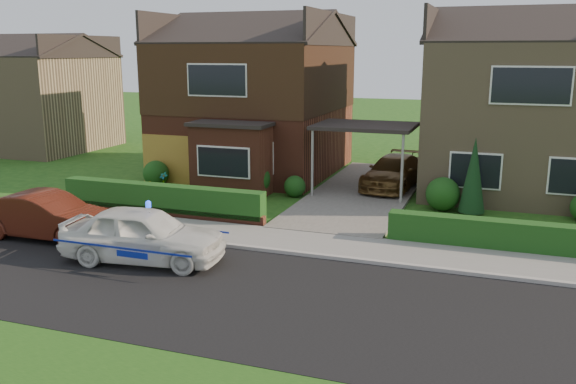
% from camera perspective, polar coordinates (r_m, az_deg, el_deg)
% --- Properties ---
extents(ground, '(120.00, 120.00, 0.00)m').
position_cam_1_polar(ground, '(14.28, -2.78, -9.77)').
color(ground, '#1A4713').
rests_on(ground, ground).
extents(road, '(60.00, 6.00, 0.02)m').
position_cam_1_polar(road, '(14.28, -2.78, -9.77)').
color(road, black).
rests_on(road, ground).
extents(kerb, '(60.00, 0.16, 0.12)m').
position_cam_1_polar(kerb, '(16.93, 1.14, -5.80)').
color(kerb, '#9E9993').
rests_on(kerb, ground).
extents(sidewalk, '(60.00, 2.00, 0.10)m').
position_cam_1_polar(sidewalk, '(17.88, 2.21, -4.80)').
color(sidewalk, slate).
rests_on(sidewalk, ground).
extents(driveway, '(3.80, 12.00, 0.12)m').
position_cam_1_polar(driveway, '(24.32, 7.07, -0.03)').
color(driveway, '#666059').
rests_on(driveway, ground).
extents(house_left, '(7.50, 9.53, 7.25)m').
position_cam_1_polar(house_left, '(28.27, -3.06, 9.57)').
color(house_left, brown).
rests_on(house_left, ground).
extents(house_right, '(7.50, 8.06, 7.25)m').
position_cam_1_polar(house_right, '(26.23, 21.37, 8.10)').
color(house_right, '#927A59').
rests_on(house_right, ground).
extents(carport_link, '(3.80, 3.00, 2.77)m').
position_cam_1_polar(carport_link, '(23.83, 7.22, 6.04)').
color(carport_link, black).
rests_on(carport_link, ground).
extents(garage_door, '(2.20, 0.10, 2.10)m').
position_cam_1_polar(garage_door, '(26.18, -11.31, 2.96)').
color(garage_door, brown).
rests_on(garage_door, ground).
extents(dwarf_wall, '(7.70, 0.25, 0.36)m').
position_cam_1_polar(dwarf_wall, '(21.23, -11.91, -1.82)').
color(dwarf_wall, brown).
rests_on(dwarf_wall, ground).
extents(hedge_left, '(7.50, 0.55, 0.90)m').
position_cam_1_polar(hedge_left, '(21.40, -11.68, -2.19)').
color(hedge_left, '#153410').
rests_on(hedge_left, ground).
extents(hedge_right, '(7.50, 0.55, 0.80)m').
position_cam_1_polar(hedge_right, '(18.38, 21.05, -5.36)').
color(hedge_right, '#153410').
rests_on(hedge_right, ground).
extents(shrub_left_far, '(1.08, 1.08, 1.08)m').
position_cam_1_polar(shrub_left_far, '(26.02, -12.25, 1.71)').
color(shrub_left_far, '#153410').
rests_on(shrub_left_far, ground).
extents(shrub_left_mid, '(1.32, 1.32, 1.32)m').
position_cam_1_polar(shrub_left_mid, '(23.79, -3.24, 1.23)').
color(shrub_left_mid, '#153410').
rests_on(shrub_left_mid, ground).
extents(shrub_left_near, '(0.84, 0.84, 0.84)m').
position_cam_1_polar(shrub_left_near, '(23.55, 0.64, 0.54)').
color(shrub_left_near, '#153410').
rests_on(shrub_left_near, ground).
extents(shrub_right_near, '(1.20, 1.20, 1.20)m').
position_cam_1_polar(shrub_right_near, '(22.19, 14.28, -0.18)').
color(shrub_right_near, '#153410').
rests_on(shrub_right_near, ground).
extents(conifer_a, '(0.90, 0.90, 2.60)m').
position_cam_1_polar(conifer_a, '(21.79, 16.95, 1.29)').
color(conifer_a, black).
rests_on(conifer_a, ground).
extents(neighbour_left, '(6.50, 7.00, 5.20)m').
position_cam_1_polar(neighbour_left, '(37.79, -22.26, 7.67)').
color(neighbour_left, '#927A59').
rests_on(neighbour_left, ground).
extents(police_car, '(4.04, 4.57, 1.66)m').
position_cam_1_polar(police_car, '(16.71, -13.40, -3.94)').
color(police_car, silver).
rests_on(police_car, ground).
extents(driveway_car, '(2.33, 4.57, 1.27)m').
position_cam_1_polar(driveway_car, '(24.99, 9.87, 1.86)').
color(driveway_car, brown).
rests_on(driveway_car, driveway).
extents(street_car, '(1.53, 4.23, 1.39)m').
position_cam_1_polar(street_car, '(19.66, -21.68, -2.14)').
color(street_car, '#45180E').
rests_on(street_car, ground).
extents(potted_plant_a, '(0.43, 0.34, 0.71)m').
position_cam_1_polar(potted_plant_a, '(25.30, -11.53, 1.00)').
color(potted_plant_a, gray).
rests_on(potted_plant_a, ground).
extents(potted_plant_b, '(0.53, 0.48, 0.80)m').
position_cam_1_polar(potted_plant_b, '(23.38, -13.05, 0.05)').
color(potted_plant_b, gray).
rests_on(potted_plant_b, ground).
extents(potted_plant_c, '(0.39, 0.39, 0.69)m').
position_cam_1_polar(potted_plant_c, '(21.85, -11.34, -0.93)').
color(potted_plant_c, gray).
rests_on(potted_plant_c, ground).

